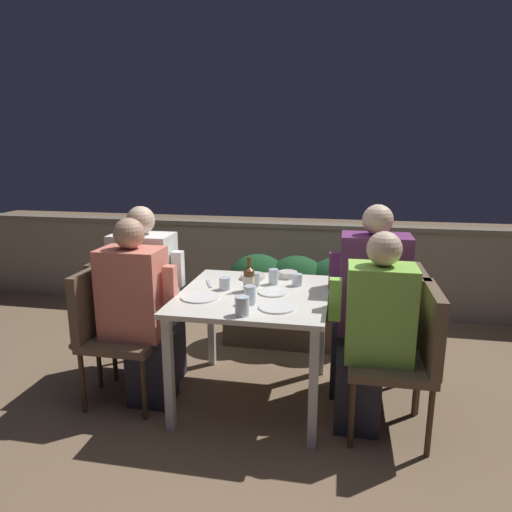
# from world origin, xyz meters

# --- Properties ---
(ground_plane) EXTENTS (16.00, 16.00, 0.00)m
(ground_plane) POSITION_xyz_m (0.00, 0.00, 0.00)
(ground_plane) COLOR #7A6047
(parapet_wall) EXTENTS (9.00, 0.18, 0.90)m
(parapet_wall) POSITION_xyz_m (0.00, 1.75, 0.46)
(parapet_wall) COLOR gray
(parapet_wall) RESTS_ON ground_plane
(dining_table) EXTENTS (0.92, 0.96, 0.74)m
(dining_table) POSITION_xyz_m (0.00, 0.00, 0.64)
(dining_table) COLOR silver
(dining_table) RESTS_ON ground_plane
(planter_hedge) EXTENTS (1.19, 0.47, 0.76)m
(planter_hedge) POSITION_xyz_m (0.18, 0.94, 0.42)
(planter_hedge) COLOR brown
(planter_hedge) RESTS_ON ground_plane
(chair_left_near) EXTENTS (0.47, 0.47, 0.88)m
(chair_left_near) POSITION_xyz_m (-0.91, -0.15, 0.53)
(chair_left_near) COLOR brown
(chair_left_near) RESTS_ON ground_plane
(person_coral_top) EXTENTS (0.48, 0.26, 1.21)m
(person_coral_top) POSITION_xyz_m (-0.71, -0.15, 0.61)
(person_coral_top) COLOR #282833
(person_coral_top) RESTS_ON ground_plane
(chair_left_far) EXTENTS (0.47, 0.47, 0.88)m
(chair_left_far) POSITION_xyz_m (-0.97, 0.15, 0.53)
(chair_left_far) COLOR brown
(chair_left_far) RESTS_ON ground_plane
(person_white_polo) EXTENTS (0.49, 0.26, 1.24)m
(person_white_polo) POSITION_xyz_m (-0.77, 0.15, 0.62)
(person_white_polo) COLOR #282833
(person_white_polo) RESTS_ON ground_plane
(chair_right_near) EXTENTS (0.47, 0.47, 0.88)m
(chair_right_near) POSITION_xyz_m (0.93, -0.19, 0.53)
(chair_right_near) COLOR brown
(chair_right_near) RESTS_ON ground_plane
(person_green_blouse) EXTENTS (0.47, 0.26, 1.19)m
(person_green_blouse) POSITION_xyz_m (0.72, -0.19, 0.60)
(person_green_blouse) COLOR #282833
(person_green_blouse) RESTS_ON ground_plane
(chair_right_far) EXTENTS (0.47, 0.47, 0.88)m
(chair_right_far) POSITION_xyz_m (0.91, 0.19, 0.53)
(chair_right_far) COLOR brown
(chair_right_far) RESTS_ON ground_plane
(person_purple_stripe) EXTENTS (0.50, 0.26, 1.29)m
(person_purple_stripe) POSITION_xyz_m (0.71, 0.19, 0.64)
(person_purple_stripe) COLOR #282833
(person_purple_stripe) RESTS_ON ground_plane
(beer_bottle) EXTENTS (0.07, 0.07, 0.22)m
(beer_bottle) POSITION_xyz_m (-0.04, 0.03, 0.82)
(beer_bottle) COLOR brown
(beer_bottle) RESTS_ON dining_table
(plate_0) EXTENTS (0.18, 0.18, 0.01)m
(plate_0) POSITION_xyz_m (0.12, 0.01, 0.74)
(plate_0) COLOR white
(plate_0) RESTS_ON dining_table
(plate_1) EXTENTS (0.24, 0.24, 0.01)m
(plate_1) POSITION_xyz_m (-0.30, -0.16, 0.74)
(plate_1) COLOR white
(plate_1) RESTS_ON dining_table
(plate_2) EXTENTS (0.21, 0.21, 0.01)m
(plate_2) POSITION_xyz_m (0.18, -0.25, 0.74)
(plate_2) COLOR white
(plate_2) RESTS_ON dining_table
(bowl_0) EXTENTS (0.17, 0.17, 0.03)m
(bowl_0) POSITION_xyz_m (-0.07, 0.31, 0.76)
(bowl_0) COLOR beige
(bowl_0) RESTS_ON dining_table
(bowl_1) EXTENTS (0.13, 0.13, 0.04)m
(bowl_1) POSITION_xyz_m (0.17, 0.38, 0.76)
(bowl_1) COLOR beige
(bowl_1) RESTS_ON dining_table
(glass_cup_0) EXTENTS (0.07, 0.07, 0.08)m
(glass_cup_0) POSITION_xyz_m (-0.20, 0.03, 0.78)
(glass_cup_0) COLOR silver
(glass_cup_0) RESTS_ON dining_table
(glass_cup_1) EXTENTS (0.08, 0.08, 0.11)m
(glass_cup_1) POSITION_xyz_m (0.01, -0.40, 0.79)
(glass_cup_1) COLOR silver
(glass_cup_1) RESTS_ON dining_table
(glass_cup_2) EXTENTS (0.07, 0.07, 0.11)m
(glass_cup_2) POSITION_xyz_m (0.02, -0.21, 0.79)
(glass_cup_2) COLOR silver
(glass_cup_2) RESTS_ON dining_table
(glass_cup_3) EXTENTS (0.07, 0.07, 0.08)m
(glass_cup_3) POSITION_xyz_m (0.25, 0.20, 0.78)
(glass_cup_3) COLOR silver
(glass_cup_3) RESTS_ON dining_table
(glass_cup_4) EXTENTS (0.06, 0.06, 0.10)m
(glass_cup_4) POSITION_xyz_m (0.09, 0.21, 0.79)
(glass_cup_4) COLOR silver
(glass_cup_4) RESTS_ON dining_table
(glass_cup_5) EXTENTS (0.06, 0.06, 0.09)m
(glass_cup_5) POSITION_xyz_m (-0.02, 0.13, 0.78)
(glass_cup_5) COLOR silver
(glass_cup_5) RESTS_ON dining_table
(fork_0) EXTENTS (0.09, 0.16, 0.01)m
(fork_0) POSITION_xyz_m (-0.33, 0.12, 0.74)
(fork_0) COLOR silver
(fork_0) RESTS_ON dining_table
(potted_plant) EXTENTS (0.37, 0.37, 0.77)m
(potted_plant) POSITION_xyz_m (-1.19, 0.87, 0.48)
(potted_plant) COLOR brown
(potted_plant) RESTS_ON ground_plane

